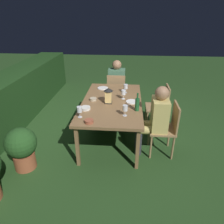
% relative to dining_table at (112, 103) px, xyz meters
% --- Properties ---
extents(ground_plane, '(16.00, 16.00, 0.00)m').
position_rel_dining_table_xyz_m(ground_plane, '(0.00, 0.00, -0.67)').
color(ground_plane, '#26471E').
extents(dining_table, '(1.85, 1.02, 0.72)m').
position_rel_dining_table_xyz_m(dining_table, '(0.00, 0.00, 0.00)').
color(dining_table, olive).
rests_on(dining_table, ground).
extents(chair_side_left_b, '(0.42, 0.40, 0.87)m').
position_rel_dining_table_xyz_m(chair_side_left_b, '(0.42, -0.90, -0.19)').
color(chair_side_left_b, '#9E7A51').
rests_on(chair_side_left_b, ground).
extents(chair_head_far, '(0.40, 0.42, 0.87)m').
position_rel_dining_table_xyz_m(chair_head_far, '(1.17, 0.00, -0.19)').
color(chair_head_far, '#9E7A51').
rests_on(chair_head_far, ground).
extents(person_in_green, '(0.48, 0.38, 1.15)m').
position_rel_dining_table_xyz_m(person_in_green, '(1.37, 0.00, -0.03)').
color(person_in_green, '#4C7A5B').
rests_on(person_in_green, ground).
extents(chair_side_left_a, '(0.42, 0.40, 0.87)m').
position_rel_dining_table_xyz_m(chair_side_left_a, '(-0.42, -0.90, -0.19)').
color(chair_side_left_a, '#9E7A51').
rests_on(chair_side_left_a, ground).
extents(person_in_mustard, '(0.38, 0.47, 1.15)m').
position_rel_dining_table_xyz_m(person_in_mustard, '(-0.42, -0.71, -0.03)').
color(person_in_mustard, tan).
rests_on(person_in_mustard, ground).
extents(lantern_centerpiece, '(0.15, 0.15, 0.27)m').
position_rel_dining_table_xyz_m(lantern_centerpiece, '(-0.09, 0.05, 0.20)').
color(lantern_centerpiece, black).
rests_on(lantern_centerpiece, dining_table).
extents(green_bottle_on_table, '(0.07, 0.07, 0.29)m').
position_rel_dining_table_xyz_m(green_bottle_on_table, '(-0.35, -0.42, 0.16)').
color(green_bottle_on_table, '#1E5B2D').
rests_on(green_bottle_on_table, dining_table).
extents(wine_glass_a, '(0.08, 0.08, 0.17)m').
position_rel_dining_table_xyz_m(wine_glass_a, '(-0.65, 0.42, 0.17)').
color(wine_glass_a, silver).
rests_on(wine_glass_a, dining_table).
extents(wine_glass_b, '(0.08, 0.08, 0.17)m').
position_rel_dining_table_xyz_m(wine_glass_b, '(0.11, -0.19, 0.17)').
color(wine_glass_b, silver).
rests_on(wine_glass_b, dining_table).
extents(wine_glass_c, '(0.08, 0.08, 0.17)m').
position_rel_dining_table_xyz_m(wine_glass_c, '(-0.55, -0.24, 0.17)').
color(wine_glass_c, silver).
rests_on(wine_glass_c, dining_table).
extents(wine_glass_d, '(0.08, 0.08, 0.17)m').
position_rel_dining_table_xyz_m(wine_glass_d, '(0.42, -0.22, 0.17)').
color(wine_glass_d, silver).
rests_on(wine_glass_d, dining_table).
extents(plate_a, '(0.21, 0.21, 0.01)m').
position_rel_dining_table_xyz_m(plate_a, '(0.63, 0.24, 0.06)').
color(plate_a, white).
rests_on(plate_a, dining_table).
extents(plate_b, '(0.21, 0.21, 0.01)m').
position_rel_dining_table_xyz_m(plate_b, '(-0.02, -0.35, 0.06)').
color(plate_b, white).
rests_on(plate_b, dining_table).
extents(bowl_olives, '(0.16, 0.16, 0.04)m').
position_rel_dining_table_xyz_m(bowl_olives, '(-0.38, 0.39, 0.07)').
color(bowl_olives, silver).
rests_on(bowl_olives, dining_table).
extents(bowl_bread, '(0.12, 0.12, 0.04)m').
position_rel_dining_table_xyz_m(bowl_bread, '(-0.00, 0.33, 0.07)').
color(bowl_bread, '#BCAD8E').
rests_on(bowl_bread, dining_table).
extents(bowl_salad, '(0.13, 0.13, 0.05)m').
position_rel_dining_table_xyz_m(bowl_salad, '(-0.80, 0.26, 0.07)').
color(bowl_salad, '#9E5138').
rests_on(bowl_salad, dining_table).
extents(potted_plant_corner, '(0.45, 0.45, 0.66)m').
position_rel_dining_table_xyz_m(potted_plant_corner, '(-0.97, 1.22, -0.30)').
color(potted_plant_corner, '#9E5133').
rests_on(potted_plant_corner, ground).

